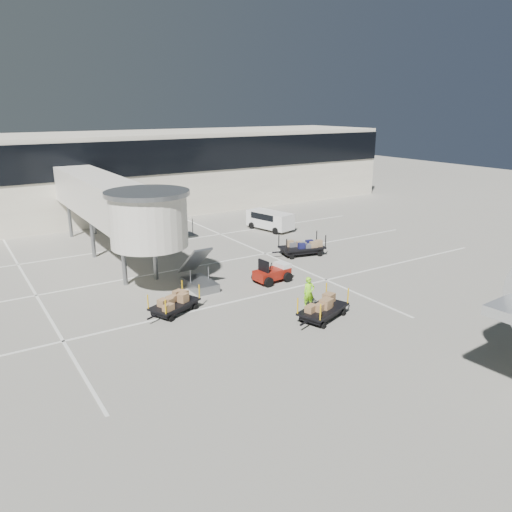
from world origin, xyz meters
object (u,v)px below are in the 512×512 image
at_px(ground_worker, 309,293).
at_px(minivan, 269,219).
at_px(box_cart_near, 323,309).
at_px(box_cart_far, 173,304).
at_px(suitcase_cart, 303,248).
at_px(baggage_tug, 273,273).

bearing_deg(ground_worker, minivan, 75.70).
relative_size(box_cart_near, box_cart_far, 1.09).
xyz_separation_m(suitcase_cart, minivan, (2.32, 7.93, 0.42)).
distance_m(box_cart_near, minivan, 19.58).
relative_size(box_cart_near, minivan, 0.80).
distance_m(box_cart_far, minivan, 19.56).
bearing_deg(ground_worker, box_cart_far, 166.12).
distance_m(box_cart_near, box_cart_far, 7.87).
bearing_deg(box_cart_near, box_cart_far, 123.00).
bearing_deg(ground_worker, baggage_tug, 93.35).
height_order(box_cart_near, box_cart_far, box_cart_near).
bearing_deg(box_cart_far, minivan, 17.12).
bearing_deg(box_cart_near, baggage_tug, 60.94).
relative_size(baggage_tug, suitcase_cart, 0.60).
bearing_deg(baggage_tug, minivan, 52.00).
distance_m(suitcase_cart, box_cart_near, 11.51).
distance_m(suitcase_cart, ground_worker, 10.09).
bearing_deg(box_cart_near, minivan, 44.81).
height_order(box_cart_far, minivan, minivan).
height_order(suitcase_cart, minivan, minivan).
relative_size(baggage_tug, box_cart_near, 0.67).
bearing_deg(box_cart_near, suitcase_cart, 38.02).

